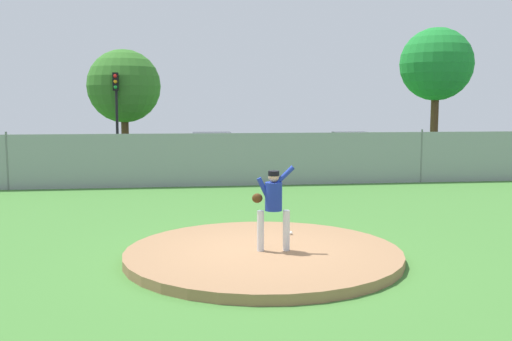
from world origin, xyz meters
name	(u,v)px	position (x,y,z in m)	size (l,w,h in m)	color
ground_plane	(234,205)	(0.00, 6.00, 0.00)	(80.00, 80.00, 0.00)	#427A33
asphalt_strip	(216,172)	(0.00, 14.50, 0.00)	(44.00, 7.00, 0.01)	#2B2B2D
pitchers_mound	(263,254)	(0.00, 0.00, 0.09)	(5.26, 5.26, 0.18)	#99704C
pitcher_youth	(273,202)	(0.17, -0.11, 1.12)	(0.80, 0.32, 1.62)	silver
baseball	(291,233)	(0.76, 1.15, 0.22)	(0.07, 0.07, 0.07)	white
chainlink_fence	(224,160)	(0.00, 10.00, 0.96)	(37.40, 0.07, 2.01)	gray
parked_car_teal	(213,153)	(-0.14, 14.71, 0.80)	(1.91, 4.54, 1.69)	#146066
parked_car_white	(354,152)	(6.29, 14.66, 0.79)	(1.94, 4.32, 1.67)	silver
parked_car_charcoal	(287,154)	(3.18, 14.64, 0.75)	(2.05, 4.49, 1.55)	#232328
traffic_cone_orange	(55,167)	(-6.92, 14.90, 0.26)	(0.40, 0.40, 0.55)	orange
traffic_light_near	(116,101)	(-4.72, 19.03, 3.11)	(0.28, 0.46, 4.52)	black
tree_slender_far	(124,86)	(-4.53, 21.16, 3.91)	(3.91, 3.91, 5.89)	#4C331E
tree_bushy_near	(436,65)	(13.00, 21.02, 5.21)	(4.14, 4.14, 7.31)	#4C331E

